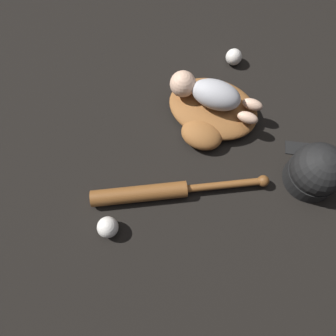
{
  "coord_description": "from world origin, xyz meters",
  "views": [
    {
      "loc": [
        -0.0,
        0.64,
        1.05
      ],
      "look_at": [
        0.11,
        0.24,
        0.06
      ],
      "focal_mm": 35.0,
      "sensor_mm": 36.0,
      "label": 1
    }
  ],
  "objects": [
    {
      "name": "ground_plane",
      "position": [
        0.0,
        0.0,
        0.0
      ],
      "size": [
        6.0,
        6.0,
        0.0
      ],
      "primitive_type": "plane",
      "color": "black"
    },
    {
      "name": "baseball_bat",
      "position": [
        0.13,
        0.32,
        0.03
      ],
      "size": [
        0.56,
        0.26,
        0.05
      ],
      "color": "brown",
      "rests_on": "ground"
    },
    {
      "name": "baseball_cap",
      "position": [
        -0.35,
        0.12,
        0.07
      ],
      "size": [
        0.18,
        0.24,
        0.17
      ],
      "color": "black",
      "rests_on": "ground"
    },
    {
      "name": "baby_figure",
      "position": [
        0.05,
        -0.04,
        0.11
      ],
      "size": [
        0.33,
        0.13,
        0.09
      ],
      "color": "#B2B2B7",
      "rests_on": "baseball_glove"
    },
    {
      "name": "baseball",
      "position": [
        0.24,
        0.48,
        0.03
      ],
      "size": [
        0.07,
        0.07,
        0.07
      ],
      "color": "white",
      "rests_on": "ground"
    },
    {
      "name": "baseball_spare",
      "position": [
        -0.0,
        -0.3,
        0.03
      ],
      "size": [
        0.06,
        0.06,
        0.06
      ],
      "color": "white",
      "rests_on": "ground"
    },
    {
      "name": "baseball_glove",
      "position": [
        0.03,
        -0.02,
        0.04
      ],
      "size": [
        0.36,
        0.33,
        0.07
      ],
      "color": "#935B2D",
      "rests_on": "ground"
    }
  ]
}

